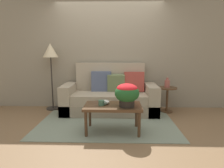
{
  "coord_description": "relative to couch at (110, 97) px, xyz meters",
  "views": [
    {
      "loc": [
        0.2,
        -3.48,
        1.35
      ],
      "look_at": [
        0.1,
        0.2,
        0.74
      ],
      "focal_mm": 31.08,
      "sensor_mm": 36.0,
      "label": 1
    }
  ],
  "objects": [
    {
      "name": "potted_plant",
      "position": [
        0.31,
        -1.21,
        0.35
      ],
      "size": [
        0.4,
        0.4,
        0.38
      ],
      "color": "black",
      "rests_on": "coffee_table"
    },
    {
      "name": "floor_lamp",
      "position": [
        -1.39,
        0.18,
        0.93
      ],
      "size": [
        0.35,
        0.35,
        1.55
      ],
      "color": "#2D2823",
      "rests_on": "ground"
    },
    {
      "name": "table_vase",
      "position": [
        1.27,
        0.02,
        0.32
      ],
      "size": [
        0.11,
        0.11,
        0.22
      ],
      "color": "#934C42",
      "rests_on": "side_table"
    },
    {
      "name": "coffee_mug",
      "position": [
        -0.11,
        -1.17,
        0.17
      ],
      "size": [
        0.14,
        0.09,
        0.09
      ],
      "color": "#3D664C",
      "rests_on": "coffee_table"
    },
    {
      "name": "area_rug",
      "position": [
        -0.04,
        -0.76,
        -0.34
      ],
      "size": [
        2.57,
        1.61,
        0.01
      ],
      "primitive_type": "cube",
      "color": "gray",
      "rests_on": "ground"
    },
    {
      "name": "coffee_table",
      "position": [
        0.08,
        -1.13,
        0.07
      ],
      "size": [
        0.96,
        0.55,
        0.47
      ],
      "color": "#442D1B",
      "rests_on": "ground"
    },
    {
      "name": "side_table",
      "position": [
        1.28,
        0.02,
        0.05
      ],
      "size": [
        0.42,
        0.42,
        0.57
      ],
      "color": "#4C331E",
      "rests_on": "ground"
    },
    {
      "name": "ground_plane",
      "position": [
        -0.04,
        -0.8,
        -0.34
      ],
      "size": [
        14.0,
        14.0,
        0.0
      ],
      "primitive_type": "plane",
      "color": "brown"
    },
    {
      "name": "wall_back",
      "position": [
        -0.04,
        0.46,
        1.04
      ],
      "size": [
        6.4,
        0.12,
        2.76
      ],
      "primitive_type": "cube",
      "color": "gray",
      "rests_on": "ground"
    },
    {
      "name": "couch",
      "position": [
        0.0,
        0.0,
        0.0
      ],
      "size": [
        2.08,
        0.85,
        1.1
      ],
      "color": "gray",
      "rests_on": "ground"
    },
    {
      "name": "snack_bowl",
      "position": [
        -0.05,
        -1.08,
        0.17
      ],
      "size": [
        0.15,
        0.15,
        0.07
      ],
      "color": "silver",
      "rests_on": "coffee_table"
    }
  ]
}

